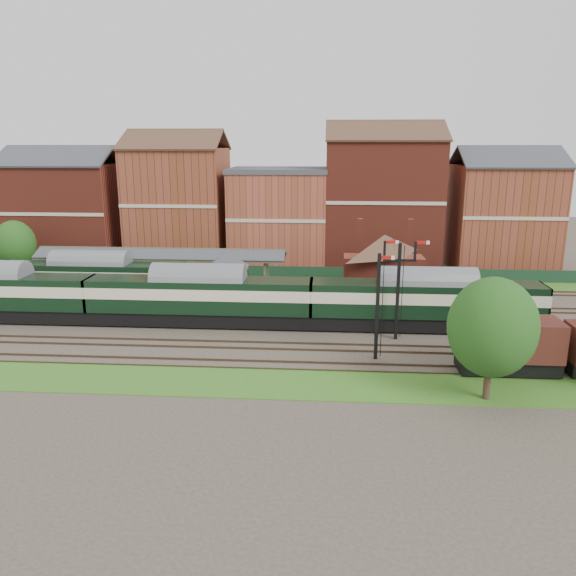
# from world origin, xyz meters

# --- Properties ---
(ground) EXTENTS (160.00, 160.00, 0.00)m
(ground) POSITION_xyz_m (0.00, 0.00, 0.00)
(ground) COLOR #473D33
(ground) RESTS_ON ground
(grass_back) EXTENTS (90.00, 4.50, 0.06)m
(grass_back) POSITION_xyz_m (0.00, 16.00, 0.03)
(grass_back) COLOR #2D6619
(grass_back) RESTS_ON ground
(grass_front) EXTENTS (90.00, 5.00, 0.06)m
(grass_front) POSITION_xyz_m (0.00, -12.00, 0.03)
(grass_front) COLOR #2D6619
(grass_front) RESTS_ON ground
(fence) EXTENTS (90.00, 0.12, 1.50)m
(fence) POSITION_xyz_m (0.00, 18.00, 0.75)
(fence) COLOR #193823
(fence) RESTS_ON ground
(platform) EXTENTS (55.00, 3.40, 1.00)m
(platform) POSITION_xyz_m (-5.00, 9.75, 0.50)
(platform) COLOR #2D2D2D
(platform) RESTS_ON ground
(signal_box) EXTENTS (5.40, 5.40, 6.00)m
(signal_box) POSITION_xyz_m (-3.00, 3.25, 3.19)
(signal_box) COLOR #5F7755
(signal_box) RESTS_ON ground
(brick_hut) EXTENTS (3.20, 2.64, 2.94)m
(brick_hut) POSITION_xyz_m (5.00, 3.25, 1.20)
(brick_hut) COLOR brown
(brick_hut) RESTS_ON ground
(station_building) EXTENTS (8.10, 8.10, 5.90)m
(station_building) POSITION_xyz_m (12.00, 9.75, 3.96)
(station_building) COLOR maroon
(station_building) RESTS_ON platform
(canopy) EXTENTS (26.00, 3.89, 4.08)m
(canopy) POSITION_xyz_m (-11.00, 9.75, 4.58)
(canopy) COLOR brown
(canopy) RESTS_ON platform
(semaphore_bracket) EXTENTS (3.60, 0.25, 8.18)m
(semaphore_bracket) POSITION_xyz_m (12.04, -2.50, 4.63)
(semaphore_bracket) COLOR black
(semaphore_bracket) RESTS_ON ground
(semaphore_siding) EXTENTS (1.23, 0.25, 8.00)m
(semaphore_siding) POSITION_xyz_m (10.02, -7.00, 4.16)
(semaphore_siding) COLOR black
(semaphore_siding) RESTS_ON ground
(town_backdrop) EXTENTS (69.00, 10.00, 16.00)m
(town_backdrop) POSITION_xyz_m (-0.18, 25.00, 7.00)
(town_backdrop) COLOR maroon
(town_backdrop) RESTS_ON ground
(dmu_train) EXTENTS (58.65, 3.08, 4.51)m
(dmu_train) POSITION_xyz_m (-4.81, 0.00, 2.62)
(dmu_train) COLOR black
(dmu_train) RESTS_ON ground
(platform_railcar) EXTENTS (18.68, 2.94, 4.30)m
(platform_railcar) POSITION_xyz_m (-17.21, 6.50, 2.51)
(platform_railcar) COLOR black
(platform_railcar) RESTS_ON ground
(goods_van_a) EXTENTS (6.76, 2.93, 4.10)m
(goods_van_a) POSITION_xyz_m (18.96, -9.00, 2.31)
(goods_van_a) COLOR black
(goods_van_a) RESTS_ON ground
(tree_far) EXTENTS (5.39, 5.39, 7.87)m
(tree_far) POSITION_xyz_m (16.38, -13.43, 4.75)
(tree_far) COLOR #382619
(tree_far) RESTS_ON ground
(tree_back) EXTENTS (4.75, 4.75, 6.94)m
(tree_back) POSITION_xyz_m (-30.19, 15.67, 4.20)
(tree_back) COLOR #382619
(tree_back) RESTS_ON ground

